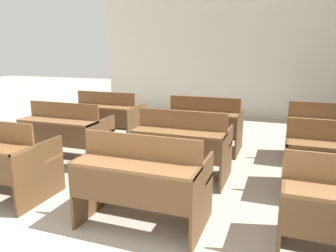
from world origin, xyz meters
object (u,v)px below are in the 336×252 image
object	(u,v)px
bench_second_center	(182,144)
bench_front_center	(143,179)
bench_third_left	(107,116)
bench_third_center	(204,123)
bench_second_left	(66,132)
bench_third_right	(329,132)

from	to	relation	value
bench_second_center	bench_front_center	bearing A→B (deg)	-90.03
bench_third_left	bench_third_center	xyz separation A→B (m)	(1.82, -0.00, 0.00)
bench_second_center	bench_third_center	bearing A→B (deg)	90.70
bench_front_center	bench_second_left	world-z (taller)	same
bench_second_center	bench_third_center	distance (m)	1.27
bench_third_center	bench_second_center	bearing A→B (deg)	-89.30
bench_second_left	bench_third_left	xyz separation A→B (m)	(-0.03, 1.24, 0.00)
bench_second_center	bench_third_center	size ratio (longest dim) A/B	1.00
bench_front_center	bench_second_left	bearing A→B (deg)	144.94
bench_front_center	bench_third_right	distance (m)	3.13
bench_third_left	bench_third_center	bearing A→B (deg)	-0.12
bench_second_center	bench_third_left	distance (m)	2.24
bench_front_center	bench_second_left	size ratio (longest dim) A/B	1.00
bench_front_center	bench_third_right	world-z (taller)	same
bench_second_center	bench_third_right	bearing A→B (deg)	34.99
bench_third_center	bench_front_center	bearing A→B (deg)	-89.66
bench_second_center	bench_third_right	size ratio (longest dim) A/B	1.00
bench_second_center	bench_third_center	xyz separation A→B (m)	(-0.02, 1.27, 0.00)
bench_front_center	bench_third_center	size ratio (longest dim) A/B	1.00
bench_second_center	bench_third_left	world-z (taller)	same
bench_front_center	bench_third_center	distance (m)	2.51
bench_second_left	bench_third_right	size ratio (longest dim) A/B	1.00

